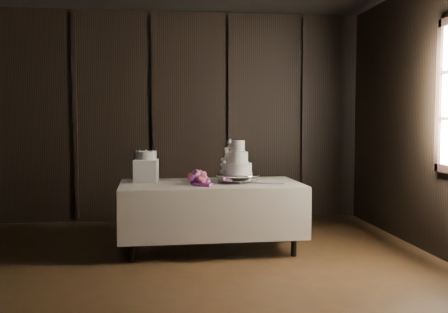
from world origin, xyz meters
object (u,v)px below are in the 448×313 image
Objects in this scene: small_cake at (146,155)px; bouquet at (197,179)px; box_pedestal at (146,171)px; display_table at (211,213)px; cake_stand at (238,178)px; wedding_cake at (235,161)px.

bouquet is at bearing -30.92° from small_cake.
bouquet is 0.64m from box_pedestal.
display_table is 4.16× the size of cake_stand.
display_table is 5.34× the size of wedding_cake.
small_cake reaches higher than bouquet.
box_pedestal reaches higher than display_table.
display_table is at bearing 46.18° from bouquet.
display_table is 0.47m from bouquet.
cake_stand is 0.49m from bouquet.
wedding_cake reaches higher than cake_stand.
wedding_cake is (-0.03, -0.02, 0.19)m from cake_stand.
display_table is 0.64m from wedding_cake.
display_table is 8.56× the size of small_cake.
bouquet is 1.53× the size of box_pedestal.
small_cake reaches higher than display_table.
wedding_cake reaches higher than display_table.
cake_stand is 2.06× the size of small_cake.
bouquet is at bearing -30.92° from box_pedestal.
cake_stand is at bearing -9.78° from small_cake.
small_cake is at bearing 174.14° from wedding_cake.
wedding_cake is 1.45× the size of box_pedestal.
wedding_cake is 1.60× the size of small_cake.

